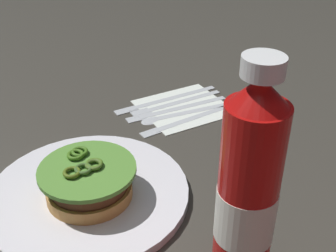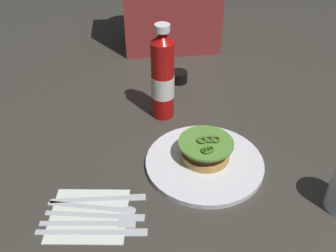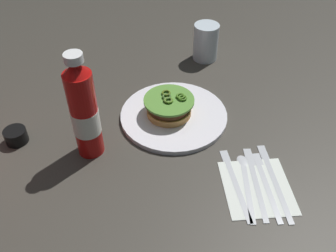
{
  "view_description": "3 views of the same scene",
  "coord_description": "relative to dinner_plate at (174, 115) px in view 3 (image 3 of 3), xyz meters",
  "views": [
    {
      "loc": [
        0.17,
        0.31,
        0.39
      ],
      "look_at": [
        -0.12,
        -0.1,
        0.09
      ],
      "focal_mm": 46.29,
      "sensor_mm": 36.0,
      "label": 1
    },
    {
      "loc": [
        -0.16,
        -0.78,
        0.61
      ],
      "look_at": [
        -0.09,
        -0.08,
        0.09
      ],
      "focal_mm": 41.41,
      "sensor_mm": 36.0,
      "label": 2
    },
    {
      "loc": [
        -0.71,
        0.03,
        0.62
      ],
      "look_at": [
        -0.08,
        -0.09,
        0.04
      ],
      "focal_mm": 39.29,
      "sensor_mm": 36.0,
      "label": 3
    }
  ],
  "objects": [
    {
      "name": "steak_knife",
      "position": [
        -0.23,
        -0.13,
        -0.0
      ],
      "size": [
        0.2,
        0.05,
        0.0
      ],
      "color": "silver",
      "rests_on": "napkin"
    },
    {
      "name": "ground_plane",
      "position": [
        0.01,
        0.12,
        -0.01
      ],
      "size": [
        3.0,
        3.0,
        0.0
      ],
      "primitive_type": "plane",
      "color": "#3A362F"
    },
    {
      "name": "water_glass",
      "position": [
        0.26,
        -0.16,
        0.05
      ],
      "size": [
        0.08,
        0.08,
        0.11
      ],
      "primitive_type": "cylinder",
      "color": "silver",
      "rests_on": "ground_plane"
    },
    {
      "name": "napkin",
      "position": [
        -0.26,
        -0.13,
        -0.0
      ],
      "size": [
        0.17,
        0.16,
        0.0
      ],
      "primitive_type": "cube",
      "rotation": [
        0.0,
        0.0,
        -0.11
      ],
      "color": "white",
      "rests_on": "ground_plane"
    },
    {
      "name": "fork_utensil",
      "position": [
        -0.24,
        -0.15,
        -0.0
      ],
      "size": [
        0.19,
        0.04,
        0.0
      ],
      "color": "silver",
      "rests_on": "napkin"
    },
    {
      "name": "burger_sandwich",
      "position": [
        0.0,
        0.01,
        0.03
      ],
      "size": [
        0.13,
        0.13,
        0.05
      ],
      "color": "#C88D46",
      "rests_on": "dinner_plate"
    },
    {
      "name": "dinner_plate",
      "position": [
        0.0,
        0.0,
        0.0
      ],
      "size": [
        0.27,
        0.27,
        0.01
      ],
      "primitive_type": "cylinder",
      "color": "white",
      "rests_on": "ground_plane"
    },
    {
      "name": "condiment_cup",
      "position": [
        -0.01,
        0.39,
        0.01
      ],
      "size": [
        0.05,
        0.05,
        0.03
      ],
      "primitive_type": "cylinder",
      "color": "black",
      "rests_on": "ground_plane"
    },
    {
      "name": "spoon_utensil",
      "position": [
        -0.23,
        -0.11,
        -0.0
      ],
      "size": [
        0.18,
        0.06,
        0.0
      ],
      "color": "silver",
      "rests_on": "napkin"
    },
    {
      "name": "butter_knife",
      "position": [
        -0.24,
        -0.17,
        -0.0
      ],
      "size": [
        0.22,
        0.04,
        0.0
      ],
      "color": "silver",
      "rests_on": "napkin"
    },
    {
      "name": "ketchup_bottle",
      "position": [
        -0.08,
        0.21,
        0.11
      ],
      "size": [
        0.06,
        0.06,
        0.26
      ],
      "color": "#B70F0D",
      "rests_on": "ground_plane"
    },
    {
      "name": "table_knife",
      "position": [
        -0.23,
        -0.08,
        -0.0
      ],
      "size": [
        0.2,
        0.02,
        0.0
      ],
      "color": "silver",
      "rests_on": "napkin"
    }
  ]
}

